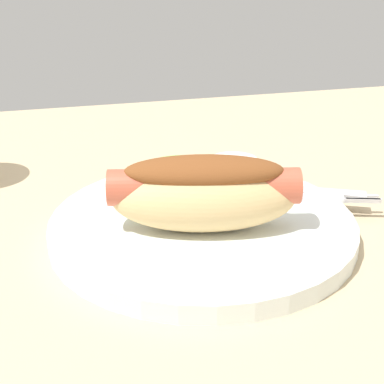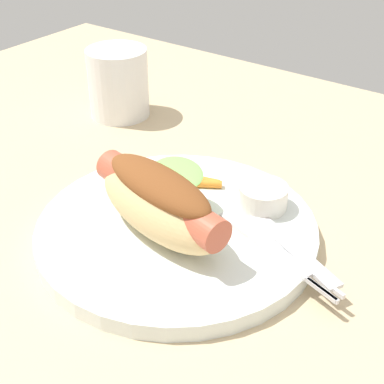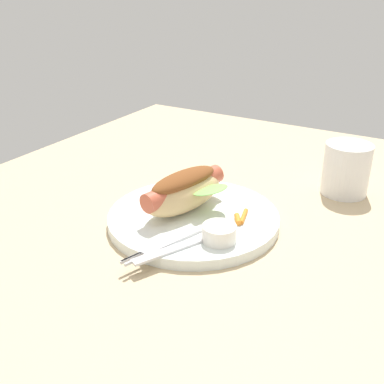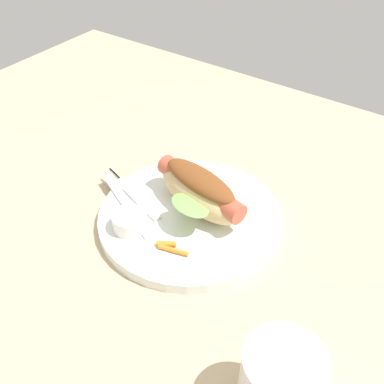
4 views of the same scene
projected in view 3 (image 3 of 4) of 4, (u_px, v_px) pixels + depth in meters
ground_plane at (178, 237)px, 69.21cm from camera, size 120.00×90.00×1.80cm
plate at (193, 218)px, 70.91cm from camera, size 25.97×25.97×1.60cm
hot_dog at (185, 190)px, 70.33cm from camera, size 15.81×11.38×6.24cm
sauce_ramekin at (219, 233)px, 62.95cm from camera, size 4.69×4.69×2.30cm
fork at (169, 243)px, 62.52cm from camera, size 13.95×5.51×0.40cm
knife at (185, 245)px, 62.08cm from camera, size 14.67×7.98×0.36cm
carrot_garnish at (241, 218)px, 68.63cm from camera, size 4.77×2.18×0.79cm
drinking_cup at (346, 169)px, 79.19cm from camera, size 7.84×7.84×8.91cm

